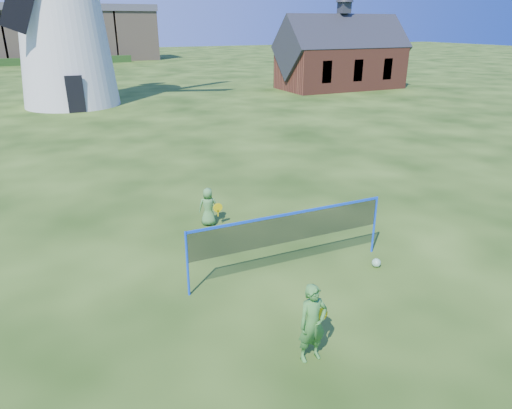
{
  "coord_description": "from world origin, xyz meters",
  "views": [
    {
      "loc": [
        -4.13,
        -8.96,
        5.64
      ],
      "look_at": [
        0.2,
        0.5,
        1.5
      ],
      "focal_mm": 32.17,
      "sensor_mm": 36.0,
      "label": 1
    }
  ],
  "objects": [
    {
      "name": "player_girl",
      "position": [
        -0.45,
        -3.31,
        0.75
      ],
      "size": [
        0.69,
        0.37,
        1.5
      ],
      "rotation": [
        0.0,
        0.0,
        -0.0
      ],
      "color": "#3C7E32",
      "rests_on": "ground"
    },
    {
      "name": "ground",
      "position": [
        0.0,
        0.0,
        0.0
      ],
      "size": [
        220.0,
        220.0,
        0.0
      ],
      "primitive_type": "plane",
      "color": "black",
      "rests_on": "ground"
    },
    {
      "name": "play_ball",
      "position": [
        2.74,
        -1.11,
        0.11
      ],
      "size": [
        0.22,
        0.22,
        0.22
      ],
      "primitive_type": "sphere",
      "color": "green",
      "rests_on": "ground"
    },
    {
      "name": "player_boy",
      "position": [
        -0.19,
        3.04,
        0.58
      ],
      "size": [
        0.68,
        0.53,
        1.15
      ],
      "rotation": [
        0.0,
        0.0,
        2.81
      ],
      "color": "#4A8741",
      "rests_on": "ground"
    },
    {
      "name": "badminton_net",
      "position": [
        0.65,
        -0.4,
        1.14
      ],
      "size": [
        5.05,
        0.05,
        1.55
      ],
      "color": "blue",
      "rests_on": "ground"
    },
    {
      "name": "windmill",
      "position": [
        -2.17,
        27.4,
        6.94
      ],
      "size": [
        15.63,
        6.6,
        20.56
      ],
      "color": "silver",
      "rests_on": "ground"
    },
    {
      "name": "chapel",
      "position": [
        20.86,
        27.21,
        2.71
      ],
      "size": [
        11.39,
        5.52,
        9.63
      ],
      "color": "brown",
      "rests_on": "ground"
    }
  ]
}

